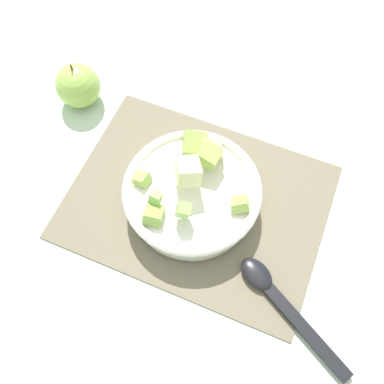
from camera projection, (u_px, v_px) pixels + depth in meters
ground_plane at (197, 202)px, 0.68m from camera, size 2.40×2.40×0.00m
placemat at (197, 201)px, 0.68m from camera, size 0.41×0.31×0.01m
salad_bowl at (192, 193)px, 0.65m from camera, size 0.22×0.22×0.11m
serving_spoon at (276, 297)px, 0.60m from camera, size 0.20×0.13×0.01m
whole_apple at (78, 86)px, 0.74m from camera, size 0.08×0.08×0.09m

